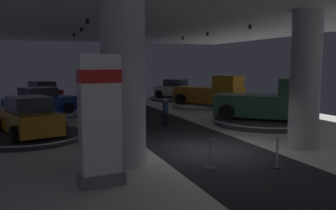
{
  "coord_description": "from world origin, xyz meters",
  "views": [
    {
      "loc": [
        -6.28,
        -12.09,
        3.37
      ],
      "look_at": [
        -0.32,
        3.72,
        1.4
      ],
      "focal_mm": 37.32,
      "sensor_mm": 36.0,
      "label": 1
    }
  ],
  "objects_px": {
    "display_car_deep_left": "(42,93)",
    "display_platform_mid_right": "(263,121)",
    "column_left": "(123,83)",
    "visitor_walking_near": "(165,110)",
    "display_platform_deep_right": "(177,98)",
    "pickup_truck_mid_right": "(269,103)",
    "display_platform_deep_left": "(42,104)",
    "pickup_truck_far_right": "(212,93)",
    "display_platform_far_left": "(41,116)",
    "display_car_deep_right": "(177,89)",
    "display_car_mid_left": "(29,117)",
    "display_car_far_left": "(40,102)",
    "column_right": "(305,80)",
    "display_platform_mid_left": "(30,136)",
    "display_platform_far_right": "(208,106)",
    "brand_sign_pylon": "(100,118)"
  },
  "relations": [
    {
      "from": "display_car_mid_left",
      "to": "display_car_deep_left",
      "type": "relative_size",
      "value": 0.99
    },
    {
      "from": "display_platform_mid_left",
      "to": "visitor_walking_near",
      "type": "bearing_deg",
      "value": 7.72
    },
    {
      "from": "display_platform_far_left",
      "to": "display_car_deep_right",
      "type": "relative_size",
      "value": 1.13
    },
    {
      "from": "display_platform_far_left",
      "to": "display_car_mid_left",
      "type": "bearing_deg",
      "value": -94.93
    },
    {
      "from": "display_car_mid_left",
      "to": "pickup_truck_mid_right",
      "type": "bearing_deg",
      "value": -2.19
    },
    {
      "from": "display_car_deep_left",
      "to": "pickup_truck_far_right",
      "type": "bearing_deg",
      "value": -27.83
    },
    {
      "from": "brand_sign_pylon",
      "to": "display_car_mid_left",
      "type": "height_order",
      "value": "brand_sign_pylon"
    },
    {
      "from": "display_platform_mid_left",
      "to": "display_platform_mid_right",
      "type": "height_order",
      "value": "display_platform_mid_right"
    },
    {
      "from": "display_platform_far_right",
      "to": "display_car_deep_left",
      "type": "bearing_deg",
      "value": 152.85
    },
    {
      "from": "display_platform_deep_left",
      "to": "pickup_truck_far_right",
      "type": "xyz_separation_m",
      "value": [
        12.25,
        -6.49,
        1.02
      ]
    },
    {
      "from": "column_left",
      "to": "pickup_truck_far_right",
      "type": "height_order",
      "value": "column_left"
    },
    {
      "from": "brand_sign_pylon",
      "to": "display_car_far_left",
      "type": "xyz_separation_m",
      "value": [
        -1.42,
        13.83,
        -0.9
      ]
    },
    {
      "from": "pickup_truck_mid_right",
      "to": "visitor_walking_near",
      "type": "xyz_separation_m",
      "value": [
        -5.68,
        1.44,
        -0.33
      ]
    },
    {
      "from": "column_left",
      "to": "visitor_walking_near",
      "type": "height_order",
      "value": "column_left"
    },
    {
      "from": "display_car_deep_right",
      "to": "visitor_walking_near",
      "type": "height_order",
      "value": "display_car_deep_right"
    },
    {
      "from": "display_platform_mid_left",
      "to": "display_platform_far_left",
      "type": "height_order",
      "value": "display_platform_mid_left"
    },
    {
      "from": "brand_sign_pylon",
      "to": "display_platform_far_left",
      "type": "distance_m",
      "value": 14.02
    },
    {
      "from": "display_platform_deep_left",
      "to": "display_car_deep_left",
      "type": "distance_m",
      "value": 0.9
    },
    {
      "from": "display_car_deep_left",
      "to": "display_platform_mid_right",
      "type": "bearing_deg",
      "value": -50.26
    },
    {
      "from": "display_platform_deep_left",
      "to": "display_car_deep_right",
      "type": "distance_m",
      "value": 12.2
    },
    {
      "from": "visitor_walking_near",
      "to": "pickup_truck_mid_right",
      "type": "bearing_deg",
      "value": -14.24
    },
    {
      "from": "column_left",
      "to": "column_right",
      "type": "bearing_deg",
      "value": -1.18
    },
    {
      "from": "display_car_far_left",
      "to": "pickup_truck_far_right",
      "type": "xyz_separation_m",
      "value": [
        12.44,
        0.45,
        0.2
      ]
    },
    {
      "from": "display_car_deep_left",
      "to": "display_platform_mid_right",
      "type": "relative_size",
      "value": 0.8
    },
    {
      "from": "pickup_truck_mid_right",
      "to": "display_platform_far_left",
      "type": "bearing_deg",
      "value": 148.84
    },
    {
      "from": "display_platform_far_right",
      "to": "display_platform_mid_left",
      "type": "bearing_deg",
      "value": -149.92
    },
    {
      "from": "pickup_truck_mid_right",
      "to": "display_car_deep_right",
      "type": "bearing_deg",
      "value": 88.64
    },
    {
      "from": "column_left",
      "to": "display_platform_far_left",
      "type": "height_order",
      "value": "column_left"
    },
    {
      "from": "display_platform_deep_right",
      "to": "visitor_walking_near",
      "type": "bearing_deg",
      "value": -114.64
    },
    {
      "from": "column_right",
      "to": "display_platform_far_left",
      "type": "xyz_separation_m",
      "value": [
        -9.9,
        12.24,
        -2.62
      ]
    },
    {
      "from": "display_platform_mid_left",
      "to": "display_car_mid_left",
      "type": "xyz_separation_m",
      "value": [
        0.01,
        -0.03,
        0.87
      ]
    },
    {
      "from": "visitor_walking_near",
      "to": "display_platform_far_left",
      "type": "bearing_deg",
      "value": 137.34
    },
    {
      "from": "display_platform_mid_right",
      "to": "brand_sign_pylon",
      "type": "bearing_deg",
      "value": -146.6
    },
    {
      "from": "display_platform_mid_left",
      "to": "display_car_deep_left",
      "type": "relative_size",
      "value": 1.05
    },
    {
      "from": "display_platform_deep_right",
      "to": "display_car_deep_left",
      "type": "bearing_deg",
      "value": -177.65
    },
    {
      "from": "display_car_far_left",
      "to": "brand_sign_pylon",
      "type": "bearing_deg",
      "value": -84.12
    },
    {
      "from": "display_car_far_left",
      "to": "column_right",
      "type": "bearing_deg",
      "value": -50.9
    },
    {
      "from": "display_car_deep_left",
      "to": "pickup_truck_mid_right",
      "type": "distance_m",
      "value": 18.41
    },
    {
      "from": "display_car_mid_left",
      "to": "pickup_truck_far_right",
      "type": "relative_size",
      "value": 0.81
    },
    {
      "from": "display_platform_mid_right",
      "to": "visitor_walking_near",
      "type": "distance_m",
      "value": 5.64
    },
    {
      "from": "column_left",
      "to": "pickup_truck_far_right",
      "type": "distance_m",
      "value": 16.05
    },
    {
      "from": "display_platform_far_left",
      "to": "visitor_walking_near",
      "type": "height_order",
      "value": "visitor_walking_near"
    },
    {
      "from": "display_car_mid_left",
      "to": "pickup_truck_far_right",
      "type": "bearing_deg",
      "value": 28.96
    },
    {
      "from": "display_platform_far_left",
      "to": "display_car_deep_right",
      "type": "xyz_separation_m",
      "value": [
        12.33,
        7.42,
        0.88
      ]
    },
    {
      "from": "display_platform_far_left",
      "to": "display_car_deep_right",
      "type": "height_order",
      "value": "display_car_deep_right"
    },
    {
      "from": "display_platform_deep_right",
      "to": "pickup_truck_far_right",
      "type": "distance_m",
      "value": 7.04
    },
    {
      "from": "column_right",
      "to": "display_platform_deep_right",
      "type": "relative_size",
      "value": 1.04
    },
    {
      "from": "display_car_mid_left",
      "to": "display_platform_deep_left",
      "type": "bearing_deg",
      "value": 86.87
    },
    {
      "from": "brand_sign_pylon",
      "to": "display_car_mid_left",
      "type": "bearing_deg",
      "value": 105.63
    },
    {
      "from": "display_platform_far_left",
      "to": "pickup_truck_mid_right",
      "type": "relative_size",
      "value": 0.95
    }
  ]
}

